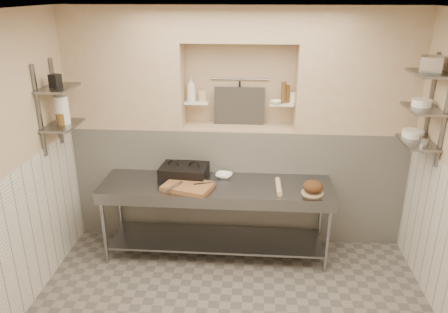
# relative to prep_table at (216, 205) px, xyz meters

# --- Properties ---
(ceiling) EXTENTS (4.00, 3.90, 0.10)m
(ceiling) POSITION_rel_prep_table_xyz_m (0.22, -1.18, 2.21)
(ceiling) COLOR silver
(ceiling) RESTS_ON ground
(wall_back) EXTENTS (4.00, 0.10, 2.80)m
(wall_back) POSITION_rel_prep_table_xyz_m (0.22, 0.82, 0.76)
(wall_back) COLOR #C3AE92
(wall_back) RESTS_ON ground
(backwall_lower) EXTENTS (4.00, 0.40, 1.40)m
(backwall_lower) POSITION_rel_prep_table_xyz_m (0.22, 0.57, 0.06)
(backwall_lower) COLOR white
(backwall_lower) RESTS_ON floor
(alcove_sill) EXTENTS (1.30, 0.40, 0.02)m
(alcove_sill) POSITION_rel_prep_table_xyz_m (0.22, 0.57, 0.77)
(alcove_sill) COLOR #C3AE92
(alcove_sill) RESTS_ON backwall_lower
(backwall_pillar_left) EXTENTS (1.35, 0.40, 1.40)m
(backwall_pillar_left) POSITION_rel_prep_table_xyz_m (-1.10, 0.57, 1.46)
(backwall_pillar_left) COLOR #C3AE92
(backwall_pillar_left) RESTS_ON backwall_lower
(backwall_pillar_right) EXTENTS (1.35, 0.40, 1.40)m
(backwall_pillar_right) POSITION_rel_prep_table_xyz_m (1.55, 0.57, 1.46)
(backwall_pillar_right) COLOR #C3AE92
(backwall_pillar_right) RESTS_ON backwall_lower
(backwall_header) EXTENTS (1.30, 0.40, 0.40)m
(backwall_header) POSITION_rel_prep_table_xyz_m (0.22, 0.57, 1.96)
(backwall_header) COLOR #C3AE92
(backwall_header) RESTS_ON backwall_lower
(wainscot_left) EXTENTS (0.02, 3.90, 1.40)m
(wainscot_left) POSITION_rel_prep_table_xyz_m (-1.77, -1.18, 0.06)
(wainscot_left) COLOR white
(wainscot_left) RESTS_ON floor
(alcove_shelf_left) EXTENTS (0.28, 0.16, 0.02)m
(alcove_shelf_left) POSITION_rel_prep_table_xyz_m (-0.28, 0.57, 1.06)
(alcove_shelf_left) COLOR white
(alcove_shelf_left) RESTS_ON backwall_lower
(alcove_shelf_right) EXTENTS (0.28, 0.16, 0.02)m
(alcove_shelf_right) POSITION_rel_prep_table_xyz_m (0.72, 0.57, 1.06)
(alcove_shelf_right) COLOR white
(alcove_shelf_right) RESTS_ON backwall_lower
(utensil_rail) EXTENTS (0.70, 0.02, 0.02)m
(utensil_rail) POSITION_rel_prep_table_xyz_m (0.22, 0.74, 1.31)
(utensil_rail) COLOR gray
(utensil_rail) RESTS_ON wall_back
(hanging_steel) EXTENTS (0.02, 0.02, 0.30)m
(hanging_steel) POSITION_rel_prep_table_xyz_m (0.22, 0.72, 1.14)
(hanging_steel) COLOR black
(hanging_steel) RESTS_ON utensil_rail
(splash_panel) EXTENTS (0.60, 0.08, 0.45)m
(splash_panel) POSITION_rel_prep_table_xyz_m (0.22, 0.67, 1.00)
(splash_panel) COLOR #383330
(splash_panel) RESTS_ON alcove_sill
(shelf_rail_left_a) EXTENTS (0.03, 0.03, 0.95)m
(shelf_rail_left_a) POSITION_rel_prep_table_xyz_m (-1.75, 0.07, 1.16)
(shelf_rail_left_a) COLOR slate
(shelf_rail_left_a) RESTS_ON wall_left
(shelf_rail_left_b) EXTENTS (0.03, 0.03, 0.95)m
(shelf_rail_left_b) POSITION_rel_prep_table_xyz_m (-1.75, -0.33, 1.16)
(shelf_rail_left_b) COLOR slate
(shelf_rail_left_b) RESTS_ON wall_left
(wall_shelf_left_lower) EXTENTS (0.30, 0.50, 0.02)m
(wall_shelf_left_lower) POSITION_rel_prep_table_xyz_m (-1.62, -0.13, 0.96)
(wall_shelf_left_lower) COLOR slate
(wall_shelf_left_lower) RESTS_ON wall_left
(wall_shelf_left_upper) EXTENTS (0.30, 0.50, 0.03)m
(wall_shelf_left_upper) POSITION_rel_prep_table_xyz_m (-1.62, -0.13, 1.36)
(wall_shelf_left_upper) COLOR slate
(wall_shelf_left_upper) RESTS_ON wall_left
(shelf_rail_right_a) EXTENTS (0.03, 0.03, 1.05)m
(shelf_rail_right_a) POSITION_rel_prep_table_xyz_m (2.20, 0.07, 1.21)
(shelf_rail_right_a) COLOR slate
(shelf_rail_right_a) RESTS_ON wall_right
(shelf_rail_right_b) EXTENTS (0.03, 0.03, 1.05)m
(shelf_rail_right_b) POSITION_rel_prep_table_xyz_m (2.20, -0.33, 1.21)
(shelf_rail_right_b) COLOR slate
(shelf_rail_right_b) RESTS_ON wall_right
(wall_shelf_right_lower) EXTENTS (0.30, 0.50, 0.02)m
(wall_shelf_right_lower) POSITION_rel_prep_table_xyz_m (2.06, -0.13, 0.86)
(wall_shelf_right_lower) COLOR slate
(wall_shelf_right_lower) RESTS_ON wall_right
(wall_shelf_right_mid) EXTENTS (0.30, 0.50, 0.02)m
(wall_shelf_right_mid) POSITION_rel_prep_table_xyz_m (2.06, -0.13, 1.21)
(wall_shelf_right_mid) COLOR slate
(wall_shelf_right_mid) RESTS_ON wall_right
(wall_shelf_right_upper) EXTENTS (0.30, 0.50, 0.03)m
(wall_shelf_right_upper) POSITION_rel_prep_table_xyz_m (2.06, -0.13, 1.56)
(wall_shelf_right_upper) COLOR slate
(wall_shelf_right_upper) RESTS_ON wall_right
(prep_table) EXTENTS (2.60, 0.70, 0.90)m
(prep_table) POSITION_rel_prep_table_xyz_m (0.00, 0.00, 0.00)
(prep_table) COLOR gray
(prep_table) RESTS_ON floor
(panini_press) EXTENTS (0.56, 0.43, 0.14)m
(panini_press) POSITION_rel_prep_table_xyz_m (-0.39, 0.18, 0.33)
(panini_press) COLOR black
(panini_press) RESTS_ON prep_table
(cutting_board) EXTENTS (0.61, 0.50, 0.05)m
(cutting_board) POSITION_rel_prep_table_xyz_m (-0.30, -0.12, 0.28)
(cutting_board) COLOR brown
(cutting_board) RESTS_ON prep_table
(knife_blade) EXTENTS (0.25, 0.11, 0.01)m
(knife_blade) POSITION_rel_prep_table_xyz_m (-0.12, -0.08, 0.31)
(knife_blade) COLOR gray
(knife_blade) RESTS_ON cutting_board
(tongs) EXTENTS (0.16, 0.26, 0.03)m
(tongs) POSITION_rel_prep_table_xyz_m (-0.44, -0.21, 0.32)
(tongs) COLOR gray
(tongs) RESTS_ON cutting_board
(mixing_bowl) EXTENTS (0.22, 0.22, 0.05)m
(mixing_bowl) POSITION_rel_prep_table_xyz_m (0.08, 0.21, 0.28)
(mixing_bowl) COLOR white
(mixing_bowl) RESTS_ON prep_table
(rolling_pin) EXTENTS (0.07, 0.39, 0.06)m
(rolling_pin) POSITION_rel_prep_table_xyz_m (0.70, -0.06, 0.29)
(rolling_pin) COLOR tan
(rolling_pin) RESTS_ON prep_table
(bread_board) EXTENTS (0.24, 0.24, 0.01)m
(bread_board) POSITION_rel_prep_table_xyz_m (1.06, -0.14, 0.26)
(bread_board) COLOR tan
(bread_board) RESTS_ON prep_table
(bread_loaf) EXTENTS (0.22, 0.22, 0.13)m
(bread_loaf) POSITION_rel_prep_table_xyz_m (1.06, -0.14, 0.34)
(bread_loaf) COLOR #4C2D19
(bread_loaf) RESTS_ON bread_board
(bottle_soap) EXTENTS (0.14, 0.14, 0.29)m
(bottle_soap) POSITION_rel_prep_table_xyz_m (-0.34, 0.56, 1.21)
(bottle_soap) COLOR white
(bottle_soap) RESTS_ON alcove_shelf_left
(jar_alcove) EXTENTS (0.08, 0.08, 0.13)m
(jar_alcove) POSITION_rel_prep_table_xyz_m (-0.20, 0.56, 1.13)
(jar_alcove) COLOR #C3AE92
(jar_alcove) RESTS_ON alcove_shelf_left
(bowl_alcove) EXTENTS (0.17, 0.17, 0.04)m
(bowl_alcove) POSITION_rel_prep_table_xyz_m (0.65, 0.52, 1.09)
(bowl_alcove) COLOR white
(bowl_alcove) RESTS_ON alcove_shelf_right
(condiment_a) EXTENTS (0.06, 0.06, 0.21)m
(condiment_a) POSITION_rel_prep_table_xyz_m (0.78, 0.59, 1.17)
(condiment_a) COLOR brown
(condiment_a) RESTS_ON alcove_shelf_right
(condiment_b) EXTENTS (0.06, 0.06, 0.24)m
(condiment_b) POSITION_rel_prep_table_xyz_m (0.74, 0.57, 1.19)
(condiment_b) COLOR brown
(condiment_b) RESTS_ON alcove_shelf_right
(condiment_c) EXTENTS (0.07, 0.07, 0.12)m
(condiment_c) POSITION_rel_prep_table_xyz_m (0.85, 0.59, 1.13)
(condiment_c) COLOR white
(condiment_c) RESTS_ON alcove_shelf_right
(jug_left) EXTENTS (0.15, 0.15, 0.30)m
(jug_left) POSITION_rel_prep_table_xyz_m (-1.62, -0.11, 1.12)
(jug_left) COLOR white
(jug_left) RESTS_ON wall_shelf_left_lower
(jar_left) EXTENTS (0.08, 0.08, 0.12)m
(jar_left) POSITION_rel_prep_table_xyz_m (-1.62, -0.18, 1.03)
(jar_left) COLOR brown
(jar_left) RESTS_ON wall_shelf_left_lower
(box_left_upper) EXTENTS (0.12, 0.12, 0.14)m
(box_left_upper) POSITION_rel_prep_table_xyz_m (-1.62, -0.17, 1.44)
(box_left_upper) COLOR black
(box_left_upper) RESTS_ON wall_shelf_left_upper
(bowl_right) EXTENTS (0.22, 0.22, 0.07)m
(bowl_right) POSITION_rel_prep_table_xyz_m (2.06, 0.02, 0.90)
(bowl_right) COLOR white
(bowl_right) RESTS_ON wall_shelf_right_lower
(canister_right) EXTENTS (0.09, 0.09, 0.09)m
(canister_right) POSITION_rel_prep_table_xyz_m (2.06, -0.29, 0.92)
(canister_right) COLOR gray
(canister_right) RESTS_ON wall_shelf_right_lower
(bowl_right_mid) EXTENTS (0.19, 0.19, 0.07)m
(bowl_right_mid) POSITION_rel_prep_table_xyz_m (2.06, -0.07, 1.26)
(bowl_right_mid) COLOR white
(bowl_right_mid) RESTS_ON wall_shelf_right_mid
(basket_right) EXTENTS (0.26, 0.29, 0.15)m
(basket_right) POSITION_rel_prep_table_xyz_m (2.06, -0.14, 1.65)
(basket_right) COLOR gray
(basket_right) RESTS_ON wall_shelf_right_upper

